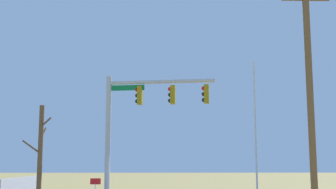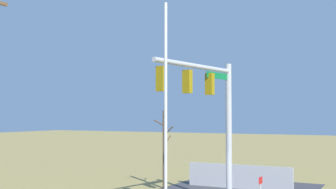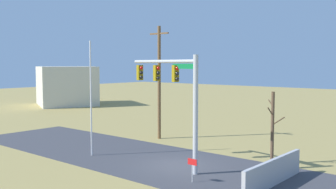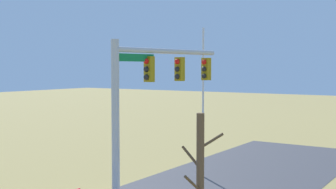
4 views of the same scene
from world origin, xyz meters
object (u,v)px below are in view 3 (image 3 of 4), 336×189
distant_building (66,86)px  signal_mast (176,89)px  flagpole (91,99)px  utility_pole (159,81)px  open_sign (192,165)px  bare_tree (272,127)px

distant_building → signal_mast: bearing=179.5°
flagpole → distant_building: size_ratio=0.86×
signal_mast → distant_building: 38.92m
utility_pole → distant_building: bearing=158.8°
distant_building → open_sign: bearing=179.0°
signal_mast → flagpole: bearing=-169.8°
signal_mast → flagpole: 6.41m
signal_mast → flagpole: (-6.26, -1.12, -0.83)m
open_sign → distant_building: bearing=153.4°
signal_mast → open_sign: (2.37, -1.56, -3.70)m
signal_mast → utility_pole: 9.23m
open_sign → flagpole: bearing=177.1°
utility_pole → bare_tree: bearing=-9.7°
flagpole → distant_building: bearing=147.5°
utility_pole → signal_mast: bearing=-42.5°
bare_tree → distant_building: 40.82m
signal_mast → open_sign: bearing=-33.3°
flagpole → open_sign: 9.10m
signal_mast → flagpole: size_ratio=0.87×
signal_mast → utility_pole: (-6.80, 6.23, 0.10)m
bare_tree → signal_mast: bearing=-131.4°
flagpole → open_sign: bearing=-2.9°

